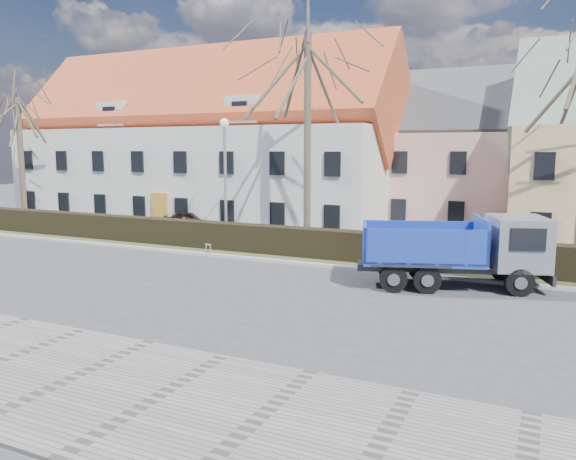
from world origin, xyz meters
The scene contains 13 objects.
ground centered at (0.00, 0.00, 0.00)m, with size 120.00×120.00×0.00m, color #403F42.
sidewalk_near centered at (0.00, -8.50, 0.04)m, with size 80.00×5.00×0.08m, color gray.
curb_far centered at (0.00, 4.60, 0.06)m, with size 80.00×0.30×0.12m, color #ADABA7.
grass_strip centered at (0.00, 6.20, 0.05)m, with size 80.00×3.00×0.10m, color #3E4728.
hedge centered at (0.00, 6.00, 0.65)m, with size 60.00×0.90×1.30m, color black.
building_white centered at (-13.00, 16.00, 4.75)m, with size 26.80×10.80×9.50m, color silver, non-canonical shape.
building_pink centered at (4.00, 20.00, 4.00)m, with size 10.80×8.80×8.00m, color beige, non-canonical shape.
tree_0 centered at (-22.00, 8.50, 4.95)m, with size 7.20×7.20×9.90m, color #4D4435, non-canonical shape.
tree_1 centered at (-2.00, 8.50, 6.33)m, with size 9.20×9.20×12.65m, color #4D4435, non-canonical shape.
dump_truck centered at (5.66, 3.31, 1.33)m, with size 6.63×2.46×2.65m, color #16309B, non-canonical shape.
streetlight centered at (-5.77, 7.00, 3.22)m, with size 0.50×0.50×6.44m, color #9B9D9E, non-canonical shape.
cart_frame centered at (-5.59, 4.88, 0.28)m, with size 0.61×0.35×0.56m, color silver, non-canonical shape.
parked_car_a centered at (-10.85, 11.19, 0.59)m, with size 1.40×3.48×1.19m, color black.
Camera 1 is at (9.03, -16.77, 4.90)m, focal length 35.00 mm.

